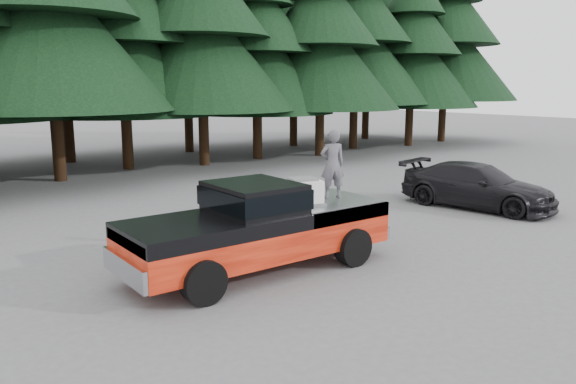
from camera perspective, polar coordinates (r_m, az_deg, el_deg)
ground at (r=12.55m, az=0.42°, el=-7.34°), size 120.00×120.00×0.00m
pickup_truck at (r=11.98m, az=-3.01°, el=-4.93°), size 6.00×2.04×1.33m
truck_cab at (r=11.70m, az=-3.47°, el=-0.48°), size 1.66×1.90×0.59m
air_compressor at (r=12.27m, az=1.48°, el=-0.08°), size 0.90×0.81×0.52m
man_on_bed at (r=12.94m, az=4.54°, el=2.84°), size 0.68×0.57×1.59m
parked_car at (r=19.08m, az=18.67°, el=0.61°), size 2.88×5.19×1.42m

